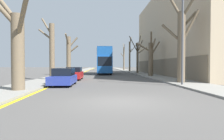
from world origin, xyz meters
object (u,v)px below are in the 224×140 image
at_px(street_tree_left_0, 17,46).
at_px(parked_car_1, 74,74).
at_px(street_tree_right_2, 138,56).
at_px(double_decker_bus, 104,60).
at_px(street_tree_left_2, 69,55).
at_px(street_tree_right_4, 124,58).
at_px(street_tree_left_1, 51,49).
at_px(street_tree_right_1, 151,57).
at_px(street_tree_right_3, 130,55).
at_px(parked_car_0, 63,77).
at_px(lamp_post, 181,34).
at_px(street_tree_right_0, 182,40).

xyz_separation_m(street_tree_left_0, parked_car_1, (2.03, 10.13, -2.11)).
relative_size(street_tree_right_2, double_decker_bus, 0.63).
distance_m(street_tree_left_2, street_tree_right_4, 30.30).
distance_m(street_tree_left_1, double_decker_bus, 16.28).
distance_m(street_tree_right_1, street_tree_right_2, 10.17).
height_order(street_tree_left_0, street_tree_left_1, street_tree_left_1).
xyz_separation_m(street_tree_right_1, street_tree_right_3, (0.08, 21.28, 1.33)).
distance_m(street_tree_left_2, street_tree_right_3, 21.28).
xyz_separation_m(street_tree_left_0, street_tree_right_1, (12.10, 15.66, 0.05)).
bearing_deg(street_tree_left_0, parked_car_1, 78.68).
height_order(parked_car_0, lamp_post, lamp_post).
bearing_deg(double_decker_bus, street_tree_right_4, 74.88).
xyz_separation_m(street_tree_left_2, street_tree_right_3, (12.23, 17.39, 0.86)).
bearing_deg(street_tree_left_0, street_tree_right_1, 52.31).
distance_m(street_tree_left_1, street_tree_right_4, 40.09).
bearing_deg(street_tree_right_1, street_tree_right_3, 89.78).
bearing_deg(street_tree_left_2, street_tree_right_1, -17.71).
bearing_deg(street_tree_left_0, street_tree_right_3, 71.75).
xyz_separation_m(street_tree_right_2, lamp_post, (-0.80, -22.96, 0.62)).
bearing_deg(street_tree_right_4, double_decker_bus, -105.12).
relative_size(street_tree_left_1, street_tree_right_3, 0.78).
bearing_deg(double_decker_bus, street_tree_right_3, 62.43).
bearing_deg(parked_car_0, double_decker_bus, 80.07).
bearing_deg(street_tree_right_1, parked_car_0, -130.51).
relative_size(street_tree_left_0, street_tree_right_3, 0.68).
relative_size(street_tree_left_1, street_tree_right_0, 0.80).
xyz_separation_m(parked_car_0, parked_car_1, (0.00, 6.26, 0.01)).
xyz_separation_m(double_decker_bus, parked_car_1, (-3.59, -14.23, -1.94)).
distance_m(street_tree_left_0, parked_car_0, 4.86).
xyz_separation_m(street_tree_right_0, street_tree_right_4, (-0.29, 42.64, 0.02)).
bearing_deg(lamp_post, street_tree_right_1, 86.32).
xyz_separation_m(street_tree_right_3, parked_car_0, (-10.15, -33.07, -3.50)).
bearing_deg(lamp_post, street_tree_right_2, 88.00).
height_order(double_decker_bus, parked_car_1, double_decker_bus).
distance_m(street_tree_left_2, street_tree_right_0, 19.15).
relative_size(parked_car_0, parked_car_1, 1.00).
relative_size(street_tree_right_2, street_tree_right_4, 0.86).
bearing_deg(street_tree_left_2, parked_car_0, -82.45).
bearing_deg(street_tree_left_2, street_tree_right_3, 54.88).
height_order(street_tree_left_1, street_tree_right_0, street_tree_right_0).
distance_m(double_decker_bus, lamp_post, 22.28).
height_order(street_tree_left_2, parked_car_1, street_tree_left_2).
bearing_deg(street_tree_left_0, street_tree_left_2, 90.15).
distance_m(street_tree_right_2, parked_car_0, 24.30).
xyz_separation_m(street_tree_left_2, parked_car_0, (2.08, -15.67, -2.64)).
bearing_deg(street_tree_left_0, street_tree_left_1, 91.37).
bearing_deg(street_tree_right_4, street_tree_left_2, -113.11).
distance_m(street_tree_left_1, street_tree_right_1, 13.93).
bearing_deg(parked_car_1, street_tree_right_3, 69.25).
relative_size(street_tree_left_0, street_tree_right_0, 0.70).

